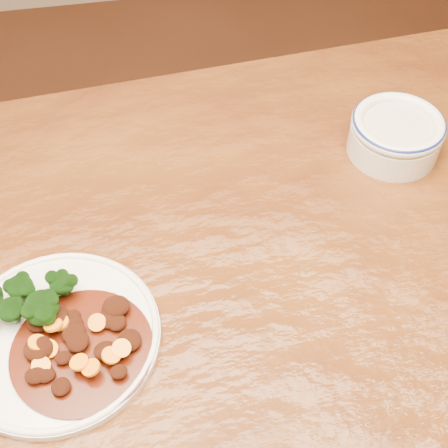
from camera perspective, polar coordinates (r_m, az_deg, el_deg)
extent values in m
cube|color=#5F3410|center=(0.79, -2.11, -7.65)|extent=(1.57, 1.02, 0.04)
cylinder|color=white|center=(0.76, -14.97, -10.02)|extent=(0.24, 0.24, 0.01)
torus|color=white|center=(0.76, -15.05, -9.82)|extent=(0.24, 0.24, 0.01)
cylinder|color=#558343|center=(0.76, -16.05, -8.41)|extent=(0.01, 0.01, 0.01)
ellipsoid|color=black|center=(0.75, -16.37, -7.65)|extent=(0.04, 0.04, 0.03)
cylinder|color=#558343|center=(0.78, -14.41, -5.95)|extent=(0.01, 0.01, 0.01)
ellipsoid|color=black|center=(0.77, -14.65, -5.25)|extent=(0.03, 0.03, 0.02)
cylinder|color=#558343|center=(0.78, -18.62, -8.08)|extent=(0.01, 0.01, 0.01)
ellipsoid|color=black|center=(0.76, -18.94, -7.40)|extent=(0.03, 0.03, 0.02)
cylinder|color=#558343|center=(0.79, -17.86, -6.20)|extent=(0.01, 0.01, 0.01)
ellipsoid|color=black|center=(0.78, -18.16, -5.48)|extent=(0.03, 0.03, 0.03)
cylinder|color=#558343|center=(0.77, -16.01, -7.91)|extent=(0.01, 0.01, 0.01)
ellipsoid|color=black|center=(0.75, -16.33, -7.11)|extent=(0.04, 0.04, 0.03)
cylinder|color=#441507|center=(0.74, -12.86, -11.21)|extent=(0.16, 0.16, 0.00)
ellipsoid|color=black|center=(0.74, -13.36, -9.52)|extent=(0.02, 0.02, 0.01)
ellipsoid|color=black|center=(0.76, -13.67, -8.22)|extent=(0.02, 0.02, 0.01)
ellipsoid|color=black|center=(0.72, -14.69, -14.19)|extent=(0.02, 0.02, 0.01)
ellipsoid|color=black|center=(0.73, -16.03, -13.13)|extent=(0.02, 0.02, 0.01)
ellipsoid|color=black|center=(0.71, -9.60, -13.18)|extent=(0.02, 0.02, 0.01)
ellipsoid|color=black|center=(0.76, -15.33, -8.14)|extent=(0.03, 0.04, 0.02)
ellipsoid|color=black|center=(0.74, -9.79, -8.83)|extent=(0.02, 0.02, 0.01)
ellipsoid|color=black|center=(0.74, -13.67, -9.77)|extent=(0.02, 0.02, 0.01)
ellipsoid|color=black|center=(0.73, -12.88, -12.21)|extent=(0.02, 0.02, 0.01)
ellipsoid|color=black|center=(0.73, -13.24, -10.38)|extent=(0.03, 0.03, 0.01)
ellipsoid|color=black|center=(0.73, -14.52, -11.77)|extent=(0.02, 0.02, 0.01)
ellipsoid|color=black|center=(0.76, -16.53, -8.54)|extent=(0.03, 0.03, 0.01)
ellipsoid|color=black|center=(0.75, -9.85, -7.42)|extent=(0.03, 0.03, 0.02)
ellipsoid|color=black|center=(0.72, -10.78, -11.31)|extent=(0.03, 0.02, 0.01)
ellipsoid|color=black|center=(0.74, -16.61, -10.83)|extent=(0.03, 0.03, 0.02)
ellipsoid|color=black|center=(0.74, -10.44, -8.46)|extent=(0.03, 0.03, 0.01)
ellipsoid|color=black|center=(0.73, -16.82, -13.08)|extent=(0.02, 0.02, 0.01)
ellipsoid|color=black|center=(0.75, -13.48, -8.80)|extent=(0.02, 0.02, 0.01)
ellipsoid|color=black|center=(0.73, -8.66, -10.48)|extent=(0.03, 0.03, 0.01)
cylinder|color=orange|center=(0.73, -16.39, -12.34)|extent=(0.02, 0.02, 0.01)
cylinder|color=orange|center=(0.75, -14.76, -8.72)|extent=(0.02, 0.02, 0.01)
cylinder|color=orange|center=(0.74, -15.73, -10.92)|extent=(0.03, 0.03, 0.02)
cylinder|color=orange|center=(0.74, -11.52, -8.82)|extent=(0.02, 0.02, 0.01)
cylinder|color=orange|center=(0.71, -10.28, -11.74)|extent=(0.03, 0.03, 0.01)
cylinder|color=orange|center=(0.71, -9.35, -11.14)|extent=(0.03, 0.03, 0.01)
cylinder|color=orange|center=(0.74, -16.68, -10.35)|extent=(0.03, 0.03, 0.01)
cylinder|color=orange|center=(0.74, -15.36, -8.90)|extent=(0.03, 0.03, 0.01)
cylinder|color=orange|center=(0.71, -12.06, -12.72)|extent=(0.03, 0.03, 0.01)
cylinder|color=orange|center=(0.71, -13.10, -12.21)|extent=(0.03, 0.03, 0.01)
cylinder|color=silver|center=(0.96, 15.28, 7.42)|extent=(0.13, 0.13, 0.04)
cylinder|color=beige|center=(0.94, 15.61, 8.58)|extent=(0.10, 0.10, 0.01)
torus|color=silver|center=(0.94, 15.66, 8.78)|extent=(0.14, 0.14, 0.02)
torus|color=navy|center=(0.94, 15.72, 8.99)|extent=(0.13, 0.13, 0.01)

